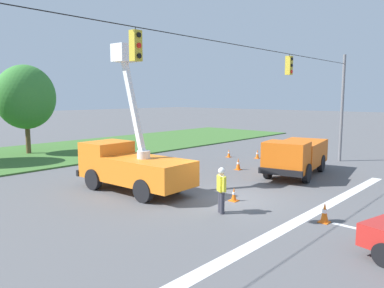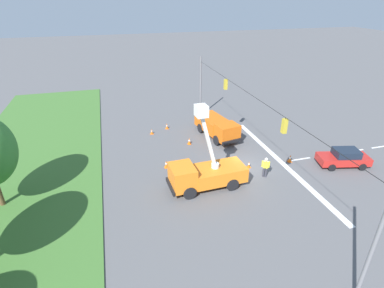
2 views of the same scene
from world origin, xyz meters
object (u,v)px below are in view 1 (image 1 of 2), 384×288
object	(u,v)px
tree_east	(26,97)
traffic_cone_foreground_right	(157,166)
traffic_cone_mid_right	(238,164)
traffic_cone_mid_left	(325,213)
traffic_cone_near_bucket	(257,154)
road_worker	(221,187)
utility_truck_support_near	(296,155)
traffic_cone_foreground_left	(234,195)
traffic_cone_lane_edge_a	(229,153)
utility_truck_bucket_lift	(131,163)

from	to	relation	value
tree_east	traffic_cone_foreground_right	world-z (taller)	tree_east
traffic_cone_foreground_right	traffic_cone_mid_right	size ratio (longest dim) A/B	0.99
traffic_cone_foreground_right	traffic_cone_mid_left	world-z (taller)	traffic_cone_mid_left
traffic_cone_near_bucket	road_worker	bearing A→B (deg)	-153.87
utility_truck_support_near	traffic_cone_foreground_left	distance (m)	6.78
traffic_cone_near_bucket	traffic_cone_lane_edge_a	xyz separation A→B (m)	(-0.92, 1.86, -0.03)
traffic_cone_mid_left	traffic_cone_near_bucket	distance (m)	13.78
tree_east	traffic_cone_foreground_right	distance (m)	13.09
traffic_cone_mid_left	traffic_cone_lane_edge_a	world-z (taller)	traffic_cone_mid_left
utility_truck_bucket_lift	road_worker	bearing A→B (deg)	-88.97
utility_truck_support_near	traffic_cone_lane_edge_a	bearing A→B (deg)	68.87
road_worker	traffic_cone_lane_edge_a	size ratio (longest dim) A/B	2.98
traffic_cone_foreground_right	traffic_cone_lane_edge_a	world-z (taller)	traffic_cone_foreground_right
traffic_cone_foreground_right	utility_truck_support_near	bearing A→B (deg)	-53.35
utility_truck_bucket_lift	utility_truck_support_near	size ratio (longest dim) A/B	1.09
traffic_cone_mid_right	traffic_cone_mid_left	bearing A→B (deg)	-127.03
traffic_cone_foreground_left	traffic_cone_lane_edge_a	distance (m)	11.62
tree_east	traffic_cone_foreground_right	size ratio (longest dim) A/B	9.49
traffic_cone_foreground_right	traffic_cone_lane_edge_a	xyz separation A→B (m)	(7.30, 0.12, -0.07)
traffic_cone_mid_right	traffic_cone_near_bucket	size ratio (longest dim) A/B	1.12
traffic_cone_foreground_left	traffic_cone_lane_edge_a	world-z (taller)	traffic_cone_lane_edge_a
road_worker	traffic_cone_near_bucket	distance (m)	13.21
traffic_cone_foreground_left	traffic_cone_mid_left	size ratio (longest dim) A/B	0.80
traffic_cone_mid_left	traffic_cone_near_bucket	world-z (taller)	traffic_cone_mid_left
utility_truck_support_near	traffic_cone_mid_left	size ratio (longest dim) A/B	8.50
utility_truck_support_near	traffic_cone_mid_left	world-z (taller)	utility_truck_support_near
traffic_cone_foreground_left	traffic_cone_lane_edge_a	bearing A→B (deg)	37.39
traffic_cone_mid_left	traffic_cone_foreground_left	bearing A→B (deg)	88.36
road_worker	traffic_cone_near_bucket	size ratio (longest dim) A/B	2.73
tree_east	traffic_cone_lane_edge_a	bearing A→B (deg)	-52.84
utility_truck_support_near	traffic_cone_foreground_right	bearing A→B (deg)	126.65
traffic_cone_foreground_left	traffic_cone_mid_left	xyz separation A→B (m)	(-0.11, -3.99, 0.09)
tree_east	traffic_cone_near_bucket	distance (m)	17.81
utility_truck_bucket_lift	road_worker	world-z (taller)	utility_truck_bucket_lift
traffic_cone_foreground_right	traffic_cone_mid_left	bearing A→B (deg)	-100.60
utility_truck_support_near	road_worker	distance (m)	8.47
utility_truck_bucket_lift	road_worker	size ratio (longest dim) A/B	3.84
road_worker	traffic_cone_lane_edge_a	bearing A→B (deg)	35.08
road_worker	traffic_cone_near_bucket	bearing A→B (deg)	26.13
tree_east	utility_truck_support_near	xyz separation A→B (m)	(6.71, -18.73, -3.20)
utility_truck_support_near	road_worker	size ratio (longest dim) A/B	3.53
utility_truck_bucket_lift	traffic_cone_mid_left	bearing A→B (deg)	-79.06
tree_east	traffic_cone_mid_right	bearing A→B (deg)	-69.51
road_worker	traffic_cone_foreground_right	size ratio (longest dim) A/B	2.48
traffic_cone_foreground_right	traffic_cone_lane_edge_a	distance (m)	7.31
tree_east	traffic_cone_foreground_left	bearing A→B (deg)	-89.99
tree_east	traffic_cone_lane_edge_a	xyz separation A→B (m)	(9.24, -12.19, -4.08)
utility_truck_support_near	tree_east	bearing A→B (deg)	109.71
utility_truck_support_near	traffic_cone_foreground_right	world-z (taller)	utility_truck_support_near
tree_east	traffic_cone_lane_edge_a	size ratio (longest dim) A/B	11.42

